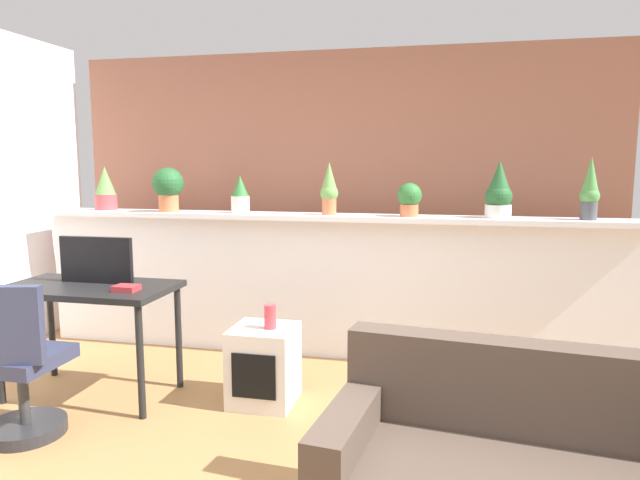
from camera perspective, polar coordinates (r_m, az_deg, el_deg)
The scene contains 16 objects.
divider_wall at distance 4.52m, azimuth 0.32°, elevation -4.85°, with size 4.75×0.16×1.10m, color white.
plant_shelf at distance 4.39m, azimuth 0.22°, elevation 2.34°, with size 4.75×0.33×0.04m, color white.
brick_wall_behind at distance 5.01m, azimuth 1.78°, elevation 4.46°, with size 4.75×0.10×2.50m, color #935B47.
potted_plant_0 at distance 5.16m, azimuth -20.90°, elevation 4.84°, with size 0.18×0.18×0.37m.
potted_plant_1 at distance 4.78m, azimuth -15.12°, elevation 5.22°, with size 0.25×0.25×0.36m.
potted_plant_2 at distance 4.55m, azimuth -8.08°, elevation 4.51°, with size 0.15×0.15×0.30m.
potted_plant_3 at distance 4.36m, azimuth 0.94°, elevation 5.20°, with size 0.14×0.14×0.41m.
potted_plant_4 at distance 4.27m, azimuth 9.04°, elevation 4.17°, with size 0.18×0.18×0.25m.
potted_plant_5 at distance 4.30m, azimuth 17.65°, elevation 4.63°, with size 0.19×0.19×0.42m.
potted_plant_6 at distance 4.39m, azimuth 25.65°, elevation 4.61°, with size 0.13×0.13×0.44m.
desk at distance 4.00m, azimuth -22.32°, elevation -5.43°, with size 1.10×0.60×0.75m.
tv_monitor at distance 4.02m, azimuth -21.71°, elevation -1.89°, with size 0.52×0.04×0.31m, color black.
office_chair at distance 3.62m, azimuth -28.36°, elevation -11.76°, with size 0.49×0.49×0.91m.
side_cube_shelf at distance 3.73m, azimuth -5.73°, elevation -12.50°, with size 0.40×0.41×0.50m.
vase_on_shelf at distance 3.61m, azimuth -5.06°, elevation -7.73°, with size 0.08×0.08×0.15m, color #CC3D47.
book_on_desk at distance 3.72m, azimuth -19.02°, elevation -4.63°, with size 0.15×0.11×0.04m, color #B22D33.
Camera 1 is at (0.93, -2.31, 1.54)m, focal length 31.62 mm.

